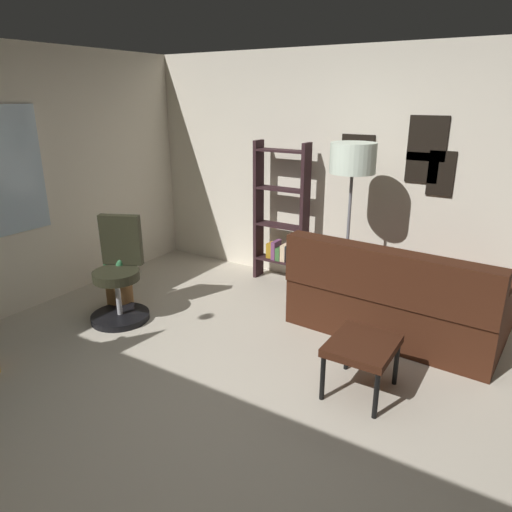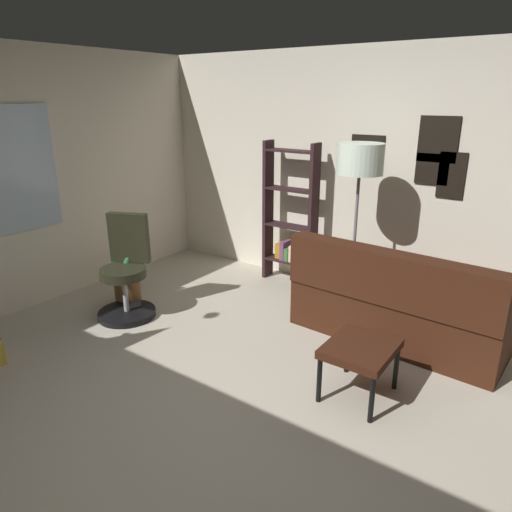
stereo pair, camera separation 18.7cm
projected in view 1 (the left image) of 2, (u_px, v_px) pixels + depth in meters
ground_plane at (250, 419)px, 3.26m from camera, size 4.96×5.71×0.10m
wall_right_with_frames at (381, 177)px, 4.86m from camera, size 0.12×5.71×2.57m
couch at (410, 299)px, 4.32m from camera, size 1.61×1.91×0.89m
footstool at (362, 348)px, 3.37m from camera, size 0.53×0.45×0.41m
office_chair at (119, 280)px, 4.52m from camera, size 0.58×0.56×1.01m
bookshelf at (281, 222)px, 5.34m from camera, size 0.18×0.64×1.62m
floor_lamp at (352, 167)px, 4.34m from camera, size 0.43×0.43×1.68m
potted_plant at (117, 281)px, 4.79m from camera, size 0.30×0.42×0.66m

